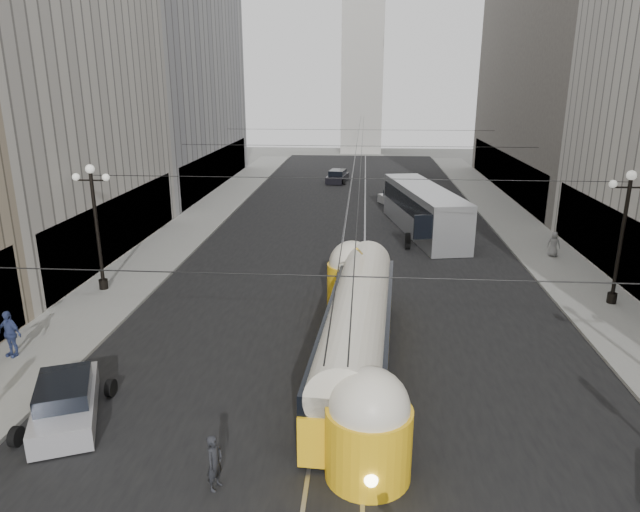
% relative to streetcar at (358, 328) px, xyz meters
% --- Properties ---
extents(road, '(20.00, 85.00, 0.02)m').
position_rel_streetcar_xyz_m(road, '(-0.50, 21.61, -1.59)').
color(road, black).
rests_on(road, ground).
extents(sidewalk_left, '(4.00, 72.00, 0.15)m').
position_rel_streetcar_xyz_m(sidewalk_left, '(-12.50, 25.11, -1.51)').
color(sidewalk_left, gray).
rests_on(sidewalk_left, ground).
extents(sidewalk_right, '(4.00, 72.00, 0.15)m').
position_rel_streetcar_xyz_m(sidewalk_right, '(11.50, 25.11, -1.51)').
color(sidewalk_right, gray).
rests_on(sidewalk_right, ground).
extents(rail_left, '(0.12, 85.00, 0.04)m').
position_rel_streetcar_xyz_m(rail_left, '(-1.25, 21.61, -1.59)').
color(rail_left, gray).
rests_on(rail_left, ground).
extents(rail_right, '(0.12, 85.00, 0.04)m').
position_rel_streetcar_xyz_m(rail_right, '(0.25, 21.61, -1.59)').
color(rail_right, gray).
rests_on(rail_right, ground).
extents(building_left_far, '(12.60, 28.60, 28.60)m').
position_rel_streetcar_xyz_m(building_left_far, '(-20.49, 37.11, 12.72)').
color(building_left_far, '#999999').
rests_on(building_left_far, ground).
extents(building_right_far, '(12.60, 32.60, 32.60)m').
position_rel_streetcar_xyz_m(building_right_far, '(19.49, 37.11, 14.72)').
color(building_right_far, '#514C47').
rests_on(building_right_far, ground).
extents(distant_tower, '(6.00, 6.00, 31.36)m').
position_rel_streetcar_xyz_m(distant_tower, '(-0.50, 69.11, 13.38)').
color(distant_tower, '#B2AFA8').
rests_on(distant_tower, ground).
extents(lamppost_left_mid, '(1.86, 0.44, 6.37)m').
position_rel_streetcar_xyz_m(lamppost_left_mid, '(-13.10, 7.11, 2.16)').
color(lamppost_left_mid, black).
rests_on(lamppost_left_mid, sidewalk_left).
extents(lamppost_right_mid, '(1.86, 0.44, 6.37)m').
position_rel_streetcar_xyz_m(lamppost_right_mid, '(12.10, 7.11, 2.16)').
color(lamppost_right_mid, black).
rests_on(lamppost_right_mid, sidewalk_right).
extents(catenary, '(25.00, 72.00, 0.23)m').
position_rel_streetcar_xyz_m(catenary, '(-0.38, 20.61, 4.30)').
color(catenary, black).
rests_on(catenary, ground).
extents(streetcar, '(3.12, 14.90, 3.25)m').
position_rel_streetcar_xyz_m(streetcar, '(0.00, 0.00, 0.00)').
color(streetcar, yellow).
rests_on(streetcar, ground).
extents(city_bus, '(5.12, 13.11, 3.24)m').
position_rel_streetcar_xyz_m(city_bus, '(4.32, 20.40, 0.19)').
color(city_bus, '#AEB0B3').
rests_on(city_bus, ground).
extents(sedan_silver, '(3.30, 4.66, 1.36)m').
position_rel_streetcar_xyz_m(sedan_silver, '(-9.18, -4.19, -0.97)').
color(sedan_silver, '#B7B7BC').
rests_on(sedan_silver, ground).
extents(sedan_white_far, '(3.19, 4.42, 1.29)m').
position_rel_streetcar_xyz_m(sedan_white_far, '(2.94, 29.17, -1.00)').
color(sedan_white_far, silver).
rests_on(sedan_white_far, ground).
extents(sedan_dark_far, '(2.37, 4.45, 1.34)m').
position_rel_streetcar_xyz_m(sedan_dark_far, '(-2.72, 41.03, -0.98)').
color(sedan_dark_far, black).
rests_on(sedan_dark_far, ground).
extents(pedestrian_crossing_a, '(0.54, 0.67, 1.58)m').
position_rel_streetcar_xyz_m(pedestrian_crossing_a, '(-3.63, -7.01, -0.79)').
color(pedestrian_crossing_a, black).
rests_on(pedestrian_crossing_a, ground).
extents(pedestrian_sidewalk_right, '(0.87, 0.73, 1.53)m').
position_rel_streetcar_xyz_m(pedestrian_sidewalk_right, '(11.65, 14.72, -0.67)').
color(pedestrian_sidewalk_right, gray).
rests_on(pedestrian_sidewalk_right, sidewalk_right).
extents(pedestrian_sidewalk_left, '(1.21, 0.89, 1.86)m').
position_rel_streetcar_xyz_m(pedestrian_sidewalk_left, '(-13.35, -0.39, -0.51)').
color(pedestrian_sidewalk_left, '#39477C').
rests_on(pedestrian_sidewalk_left, sidewalk_left).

